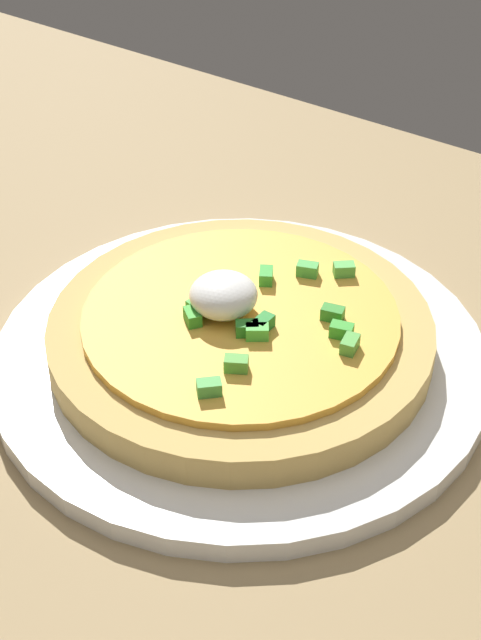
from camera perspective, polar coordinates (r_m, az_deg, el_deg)
The scene contains 3 objects.
dining_table at distance 52.08cm, azimuth -0.25°, elevation -7.75°, with size 129.57×76.93×3.37cm, color #9B8157.
plate at distance 54.22cm, azimuth -0.00°, elevation -2.22°, with size 29.60×29.60×1.30cm, color white.
pizza at distance 53.01cm, azimuth -0.01°, elevation -0.63°, with size 22.72×22.72×4.84cm.
Camera 1 is at (-21.90, 29.36, 38.71)cm, focal length 50.43 mm.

